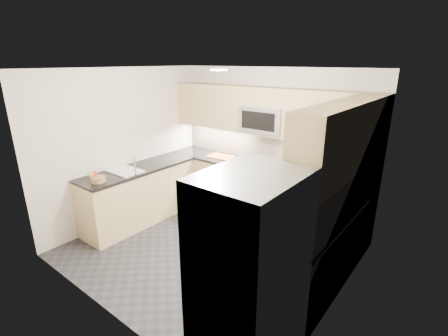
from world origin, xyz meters
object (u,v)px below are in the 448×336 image
Objects in this scene: microwave at (264,119)px; refrigerator at (250,275)px; cutting_board at (221,156)px; fruit_basket at (98,179)px; gas_range at (258,193)px; utensil_bowl at (335,178)px.

microwave is 3.04m from refrigerator.
refrigerator is 3.35m from cutting_board.
gas_range is at bearing 55.09° from fruit_basket.
refrigerator reaches higher than utensil_bowl.
microwave is at bearing 174.15° from utensil_bowl.
refrigerator is 6.65× the size of utensil_bowl.
refrigerator is 2.90m from fruit_basket.
gas_range is at bearing -2.79° from cutting_board.
microwave is at bearing 119.62° from refrigerator.
microwave is 2.81× the size of utensil_bowl.
gas_range is at bearing 120.88° from refrigerator.
fruit_basket is at bearing 172.28° from refrigerator.
cutting_board is at bearing 178.76° from utensil_bowl.
utensil_bowl is 2.09m from cutting_board.
microwave is at bearing 5.88° from cutting_board.
refrigerator is 8.68× the size of fruit_basket.
microwave is at bearing 90.00° from gas_range.
utensil_bowl is (1.27, -0.13, -0.68)m from microwave.
refrigerator reaches higher than fruit_basket.
utensil_bowl reaches higher than gas_range.
cutting_board is at bearing 73.96° from fruit_basket.
gas_range is 0.96m from cutting_board.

